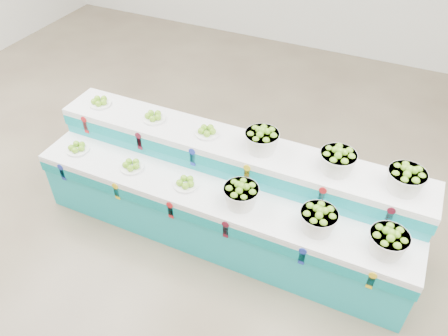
{
  "coord_description": "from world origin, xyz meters",
  "views": [
    {
      "loc": [
        1.92,
        -2.69,
        3.69
      ],
      "look_at": [
        0.56,
        0.28,
        0.87
      ],
      "focal_mm": 35.49,
      "sensor_mm": 36.0,
      "label": 1
    }
  ],
  "objects_px": {
    "basket_lower_left": "(241,195)",
    "display_stand": "(224,194)",
    "plate_upper_mid": "(154,116)",
    "basket_upper_right": "(406,179)"
  },
  "relations": [
    {
      "from": "basket_lower_left",
      "to": "display_stand",
      "type": "bearing_deg",
      "value": 139.61
    },
    {
      "from": "plate_upper_mid",
      "to": "basket_upper_right",
      "type": "xyz_separation_m",
      "value": [
        2.54,
        -0.0,
        0.07
      ]
    },
    {
      "from": "plate_upper_mid",
      "to": "basket_upper_right",
      "type": "height_order",
      "value": "basket_upper_right"
    },
    {
      "from": "plate_upper_mid",
      "to": "basket_upper_right",
      "type": "relative_size",
      "value": 0.74
    },
    {
      "from": "basket_upper_right",
      "to": "basket_lower_left",
      "type": "bearing_deg",
      "value": -159.91
    },
    {
      "from": "display_stand",
      "to": "plate_upper_mid",
      "type": "bearing_deg",
      "value": 165.37
    },
    {
      "from": "display_stand",
      "to": "plate_upper_mid",
      "type": "relative_size",
      "value": 15.99
    },
    {
      "from": "plate_upper_mid",
      "to": "basket_lower_left",
      "type": "bearing_deg",
      "value": -21.78
    },
    {
      "from": "display_stand",
      "to": "basket_upper_right",
      "type": "xyz_separation_m",
      "value": [
        1.61,
        0.24,
        0.63
      ]
    },
    {
      "from": "basket_lower_left",
      "to": "basket_upper_right",
      "type": "distance_m",
      "value": 1.44
    }
  ]
}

